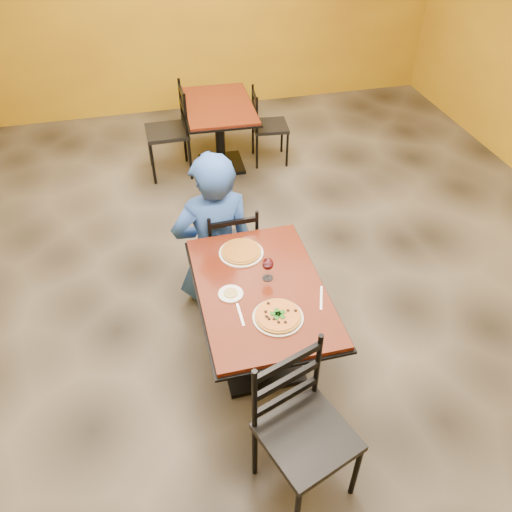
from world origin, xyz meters
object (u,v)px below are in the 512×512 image
object	(u,v)px
chair_main_far	(229,247)
chair_second_right	(270,126)
table_second	(219,121)
chair_second_left	(167,132)
plate_main	(278,317)
pizza_main	(278,316)
chair_main_near	(307,438)
wine_glass	(268,268)
plate_far	(241,253)
side_plate	(231,294)
pizza_far	(241,251)
diner	(214,230)
table_main	(261,308)

from	to	relation	value
chair_main_far	chair_second_right	distance (m)	2.19
table_second	chair_second_left	size ratio (longest dim) A/B	1.14
chair_second_right	plate_main	xyz separation A→B (m)	(-0.80, -3.11, 0.33)
pizza_main	chair_second_right	bearing A→B (deg)	75.64
table_second	chair_second_left	distance (m)	0.58
chair_main_near	wine_glass	bearing A→B (deg)	68.35
plate_far	side_plate	bearing A→B (deg)	-112.01
chair_second_right	plate_main	bearing A→B (deg)	171.79
wine_glass	chair_main_near	bearing A→B (deg)	-92.46
chair_second_right	plate_far	distance (m)	2.64
plate_far	wine_glass	size ratio (longest dim) A/B	1.72
side_plate	chair_main_far	bearing A→B (deg)	79.67
table_second	pizza_far	world-z (taller)	pizza_far
diner	pizza_far	distance (m)	0.45
table_main	plate_far	distance (m)	0.42
table_second	pizza_far	xyz separation A→B (m)	(-0.30, -2.47, 0.22)
table_main	plate_main	world-z (taller)	plate_main
chair_main_near	wine_glass	distance (m)	1.07
pizza_far	side_plate	size ratio (longest dim) A/B	1.75
table_main	chair_second_right	xyz separation A→B (m)	(0.83, 2.83, -0.13)
pizza_main	side_plate	world-z (taller)	pizza_main
wine_glass	pizza_main	bearing A→B (deg)	-94.78
chair_main_far	pizza_main	xyz separation A→B (m)	(0.08, -1.11, 0.33)
table_main	chair_main_near	world-z (taller)	chair_main_near
pizza_far	wine_glass	xyz separation A→B (m)	(0.11, -0.29, 0.07)
pizza_far	table_second	bearing A→B (deg)	83.00
pizza_main	pizza_far	size ratio (longest dim) A/B	1.01
table_second	chair_main_near	size ratio (longest dim) A/B	1.11
wine_glass	chair_main_far	bearing A→B (deg)	98.55
diner	pizza_main	world-z (taller)	diner
side_plate	wine_glass	bearing A→B (deg)	18.82
table_second	table_main	bearing A→B (deg)	-95.12
plate_main	chair_main_far	bearing A→B (deg)	94.29
table_main	table_second	xyz separation A→B (m)	(0.25, 2.83, -0.01)
pizza_main	side_plate	xyz separation A→B (m)	(-0.24, 0.27, -0.02)
pizza_main	pizza_far	world-z (taller)	same
side_plate	plate_far	bearing A→B (deg)	67.99
table_second	plate_far	xyz separation A→B (m)	(-0.30, -2.47, 0.20)
pizza_main	plate_far	bearing A→B (deg)	97.43
side_plate	diner	bearing A→B (deg)	87.99
table_second	side_plate	bearing A→B (deg)	-99.09
wine_glass	side_plate	bearing A→B (deg)	-161.18
chair_second_left	plate_far	xyz separation A→B (m)	(0.27, -2.47, 0.26)
table_main	wine_glass	bearing A→B (deg)	50.16
plate_far	side_plate	distance (m)	0.41
pizza_main	table_second	bearing A→B (deg)	85.97
chair_main_far	side_plate	bearing A→B (deg)	77.93
table_main	chair_main_near	bearing A→B (deg)	-88.74
chair_main_near	pizza_far	size ratio (longest dim) A/B	3.61
table_second	pizza_main	xyz separation A→B (m)	(-0.22, -3.11, 0.22)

